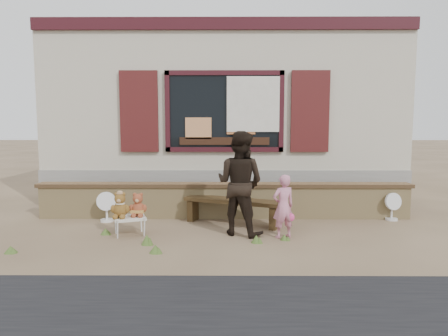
{
  "coord_description": "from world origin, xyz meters",
  "views": [
    {
      "loc": [
        0.05,
        -6.52,
        1.78
      ],
      "look_at": [
        0.0,
        0.6,
        1.0
      ],
      "focal_mm": 32.0,
      "sensor_mm": 36.0,
      "label": 1
    }
  ],
  "objects_px": {
    "teddy_bear_right": "(138,204)",
    "child": "(283,206)",
    "teddy_bear_left": "(120,205)",
    "folding_chair": "(130,218)",
    "adult": "(240,183)",
    "bench": "(233,206)"
  },
  "relations": [
    {
      "from": "teddy_bear_left",
      "to": "child",
      "type": "bearing_deg",
      "value": -21.74
    },
    {
      "from": "folding_chair",
      "to": "adult",
      "type": "height_order",
      "value": "adult"
    },
    {
      "from": "child",
      "to": "teddy_bear_left",
      "type": "bearing_deg",
      "value": -22.27
    },
    {
      "from": "folding_chair",
      "to": "adult",
      "type": "bearing_deg",
      "value": -17.54
    },
    {
      "from": "folding_chair",
      "to": "teddy_bear_left",
      "type": "xyz_separation_m",
      "value": [
        -0.13,
        -0.05,
        0.24
      ]
    },
    {
      "from": "teddy_bear_left",
      "to": "child",
      "type": "xyz_separation_m",
      "value": [
        2.59,
        -0.09,
        -0.01
      ]
    },
    {
      "from": "teddy_bear_left",
      "to": "teddy_bear_right",
      "type": "bearing_deg",
      "value": 0.0
    },
    {
      "from": "adult",
      "to": "bench",
      "type": "bearing_deg",
      "value": -53.02
    },
    {
      "from": "bench",
      "to": "adult",
      "type": "xyz_separation_m",
      "value": [
        0.11,
        -0.65,
        0.5
      ]
    },
    {
      "from": "teddy_bear_right",
      "to": "child",
      "type": "xyz_separation_m",
      "value": [
        2.32,
        -0.18,
        0.01
      ]
    },
    {
      "from": "teddy_bear_left",
      "to": "folding_chair",
      "type": "bearing_deg",
      "value": -0.0
    },
    {
      "from": "folding_chair",
      "to": "adult",
      "type": "relative_size",
      "value": 0.36
    },
    {
      "from": "folding_chair",
      "to": "child",
      "type": "height_order",
      "value": "child"
    },
    {
      "from": "bench",
      "to": "child",
      "type": "xyz_separation_m",
      "value": [
        0.78,
        -0.86,
        0.17
      ]
    },
    {
      "from": "folding_chair",
      "to": "adult",
      "type": "xyz_separation_m",
      "value": [
        1.78,
        0.07,
        0.57
      ]
    },
    {
      "from": "bench",
      "to": "teddy_bear_left",
      "type": "relative_size",
      "value": 4.32
    },
    {
      "from": "child",
      "to": "adult",
      "type": "xyz_separation_m",
      "value": [
        -0.68,
        0.21,
        0.34
      ]
    },
    {
      "from": "teddy_bear_right",
      "to": "teddy_bear_left",
      "type": "bearing_deg",
      "value": 180.0
    },
    {
      "from": "folding_chair",
      "to": "teddy_bear_right",
      "type": "distance_m",
      "value": 0.26
    },
    {
      "from": "bench",
      "to": "folding_chair",
      "type": "height_order",
      "value": "bench"
    },
    {
      "from": "teddy_bear_right",
      "to": "adult",
      "type": "height_order",
      "value": "adult"
    },
    {
      "from": "teddy_bear_left",
      "to": "child",
      "type": "height_order",
      "value": "child"
    }
  ]
}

